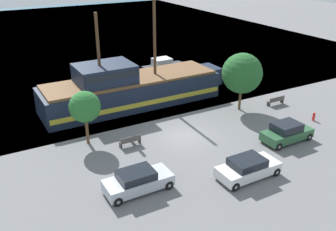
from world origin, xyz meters
name	(u,v)px	position (x,y,z in m)	size (l,w,h in m)	color
ground_plane	(184,136)	(0.00, 0.00, 0.00)	(160.00, 160.00, 0.00)	slate
water_surface	(53,36)	(0.00, 44.00, 0.00)	(80.00, 80.00, 0.00)	#38667F
pirate_ship	(130,89)	(-1.03, 8.55, 1.65)	(18.83, 5.02, 10.27)	#192338
moored_boat_dockside	(164,67)	(6.86, 15.91, 0.70)	(5.36, 2.29, 1.89)	#2D333D
parked_car_curb_front	(287,132)	(6.69, -4.66, 0.77)	(4.20, 1.90, 1.59)	#2D5B38
parked_car_curb_mid	(248,168)	(0.58, -7.16, 0.71)	(4.38, 1.95, 1.44)	white
parked_car_curb_rear	(138,181)	(-6.53, -4.95, 0.72)	(4.36, 1.90, 1.46)	#B7BCC6
fire_hydrant	(314,116)	(11.77, -3.02, 0.41)	(0.42, 0.25, 0.76)	red
bench_promenade_east	(130,141)	(-4.54, 0.69, 0.44)	(1.72, 0.45, 0.85)	#4C4742
bench_promenade_west	(276,101)	(11.47, 1.38, 0.45)	(1.89, 0.45, 0.85)	#4C4742
tree_row_east	(85,107)	(-7.26, 2.83, 3.10)	(2.43, 2.43, 4.33)	brown
tree_row_mideast	(242,73)	(7.59, 2.26, 3.61)	(3.76, 3.76, 5.49)	brown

